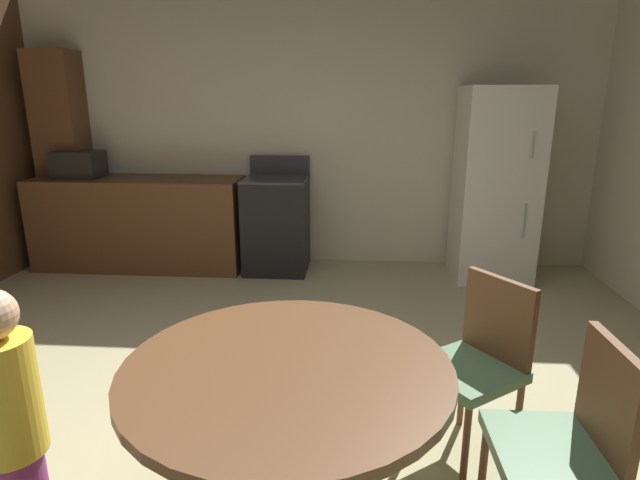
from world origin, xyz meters
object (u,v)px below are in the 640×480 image
(chair_northeast, at_px, (479,357))
(person_child, at_px, (11,431))
(oven_range, at_px, (277,224))
(chair_east, at_px, (569,438))
(refrigerator, at_px, (495,185))
(microwave, at_px, (78,164))
(dining_table, at_px, (288,404))

(chair_northeast, height_order, person_child, person_child)
(oven_range, distance_m, chair_east, 3.55)
(refrigerator, bearing_deg, microwave, 179.28)
(oven_range, xyz_separation_m, person_child, (-0.37, -3.41, 0.11))
(oven_range, distance_m, dining_table, 3.26)
(refrigerator, distance_m, microwave, 3.99)
(refrigerator, relative_size, dining_table, 1.50)
(dining_table, distance_m, chair_northeast, 1.01)
(refrigerator, relative_size, chair_northeast, 2.02)
(oven_range, relative_size, microwave, 2.50)
(dining_table, bearing_deg, refrigerator, 64.64)
(person_child, bearing_deg, refrigerator, 42.09)
(microwave, relative_size, chair_east, 0.51)
(microwave, bearing_deg, oven_range, 0.11)
(refrigerator, relative_size, microwave, 4.00)
(oven_range, bearing_deg, chair_northeast, -62.55)
(chair_east, relative_size, person_child, 0.80)
(microwave, xyz_separation_m, person_child, (1.58, -3.41, -0.45))
(oven_range, xyz_separation_m, refrigerator, (2.05, -0.05, 0.41))
(microwave, height_order, chair_east, microwave)
(microwave, bearing_deg, chair_northeast, -38.40)
(microwave, height_order, person_child, microwave)
(oven_range, bearing_deg, dining_table, -80.29)
(refrigerator, bearing_deg, oven_range, 178.50)
(oven_range, distance_m, refrigerator, 2.09)
(person_child, bearing_deg, chair_east, -5.89)
(microwave, xyz_separation_m, chair_northeast, (3.31, -2.62, -0.53))
(dining_table, xyz_separation_m, person_child, (-0.92, -0.20, -0.02))
(person_child, bearing_deg, dining_table, -0.00)
(chair_east, bearing_deg, person_child, 5.49)
(chair_east, bearing_deg, chair_northeast, -72.48)
(refrigerator, xyz_separation_m, chair_east, (-0.49, -3.14, -0.38))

